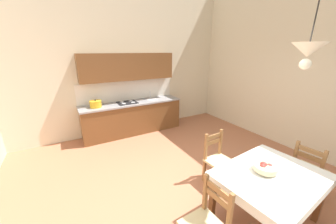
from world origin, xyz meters
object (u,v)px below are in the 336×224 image
at_px(kitchen_cabinetry, 132,103).
at_px(dining_chair_kitchen_side, 218,160).
at_px(dining_chair_window_side, 308,171).
at_px(pendant_lamp, 308,51).
at_px(dining_table, 270,182).
at_px(fruit_bowl, 265,167).

height_order(kitchen_cabinetry, dining_chair_kitchen_side, kitchen_cabinetry).
xyz_separation_m(dining_chair_window_side, pendant_lamp, (-1.05, -0.10, 1.82)).
height_order(dining_chair_window_side, dining_chair_kitchen_side, same).
distance_m(kitchen_cabinetry, dining_table, 3.84).
height_order(dining_table, fruit_bowl, fruit_bowl).
bearing_deg(fruit_bowl, dining_chair_kitchen_side, 87.81).
xyz_separation_m(kitchen_cabinetry, dining_chair_window_side, (1.59, -3.80, -0.41)).
distance_m(dining_table, pendant_lamp, 1.64).
height_order(dining_chair_kitchen_side, fruit_bowl, dining_chair_kitchen_side).
bearing_deg(kitchen_cabinetry, dining_chair_kitchen_side, -79.01).
xyz_separation_m(kitchen_cabinetry, dining_table, (0.55, -3.79, -0.22)).
relative_size(dining_chair_kitchen_side, pendant_lamp, 1.16).
distance_m(kitchen_cabinetry, fruit_bowl, 3.75).
height_order(kitchen_cabinetry, fruit_bowl, kitchen_cabinetry).
bearing_deg(fruit_bowl, dining_table, -71.72).
bearing_deg(kitchen_cabinetry, dining_table, -81.76).
bearing_deg(dining_table, dining_chair_window_side, -0.56).
xyz_separation_m(dining_table, pendant_lamp, (-0.01, -0.11, 1.63)).
xyz_separation_m(dining_table, dining_chair_kitchen_side, (0.01, 0.93, -0.19)).
bearing_deg(dining_chair_kitchen_side, kitchen_cabinetry, 100.99).
distance_m(dining_chair_kitchen_side, fruit_bowl, 0.93).
relative_size(kitchen_cabinetry, dining_chair_window_side, 2.98).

